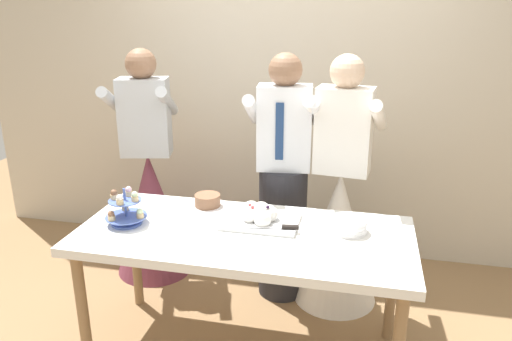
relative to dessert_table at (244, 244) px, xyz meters
name	(u,v)px	position (x,y,z in m)	size (l,w,h in m)	color
rear_wall	(289,71)	(0.00, 1.43, 0.75)	(5.20, 0.10, 2.90)	beige
dessert_table	(244,244)	(0.00, 0.00, 0.00)	(1.80, 0.80, 0.78)	white
cupcake_stand	(126,210)	(-0.66, -0.05, 0.16)	(0.23, 0.23, 0.21)	#4C66B2
main_cake_tray	(261,216)	(0.07, 0.13, 0.12)	(0.43, 0.31, 0.12)	silver
plate_stack	(349,225)	(0.55, 0.12, 0.11)	(0.20, 0.20, 0.08)	white
round_cake	(208,202)	(-0.29, 0.28, 0.11)	(0.24, 0.24, 0.08)	white
person_groom	(283,193)	(0.10, 0.68, 0.05)	(0.51, 0.54, 1.66)	#232328
person_bride	(338,220)	(0.47, 0.68, -0.12)	(0.56, 0.56, 1.66)	white
person_guest	(151,198)	(-0.90, 0.78, -0.12)	(0.59, 0.58, 1.66)	brown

